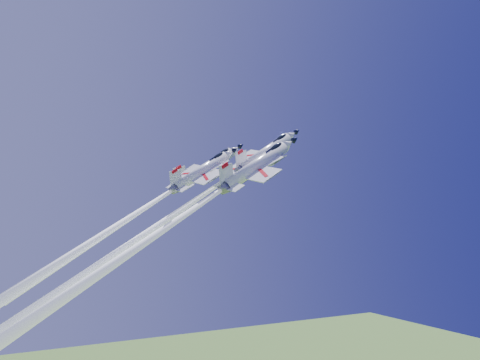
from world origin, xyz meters
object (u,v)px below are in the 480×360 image
jet_left (145,208)px  jet_slot (129,218)px  jet_lead (180,211)px  jet_right (169,226)px

jet_left → jet_slot: bearing=-42.9°
jet_lead → jet_left: (-2.76, 9.37, 0.52)m
jet_lead → jet_slot: jet_lead is taller
jet_lead → jet_left: jet_lead is taller
jet_slot → jet_lead: bearing=75.4°
jet_lead → jet_right: 5.25m
jet_right → jet_lead: bearing=126.5°
jet_lead → jet_right: bearing=-53.5°
jet_lead → jet_slot: size_ratio=1.23×
jet_right → jet_slot: (-5.10, 4.02, 1.11)m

